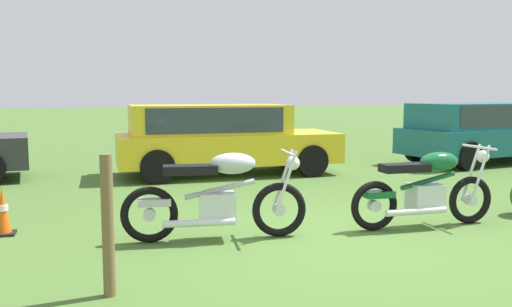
{
  "coord_description": "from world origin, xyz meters",
  "views": [
    {
      "loc": [
        -2.63,
        -5.58,
        1.66
      ],
      "look_at": [
        -0.61,
        1.21,
        0.86
      ],
      "focal_mm": 37.44,
      "sensor_mm": 36.0,
      "label": 1
    }
  ],
  "objects_px": {
    "car_teal": "(480,128)",
    "traffic_cone": "(3,212)",
    "car_yellow": "(218,134)",
    "motorcycle_green": "(426,189)",
    "motorcycle_silver": "(218,197)",
    "fence_post_wooden": "(108,226)"
  },
  "relations": [
    {
      "from": "car_teal",
      "to": "traffic_cone",
      "type": "height_order",
      "value": "car_teal"
    },
    {
      "from": "car_yellow",
      "to": "car_teal",
      "type": "height_order",
      "value": "same"
    },
    {
      "from": "car_yellow",
      "to": "traffic_cone",
      "type": "bearing_deg",
      "value": -131.3
    },
    {
      "from": "car_yellow",
      "to": "motorcycle_green",
      "type": "bearing_deg",
      "value": -72.59
    },
    {
      "from": "motorcycle_silver",
      "to": "car_teal",
      "type": "height_order",
      "value": "car_teal"
    },
    {
      "from": "motorcycle_green",
      "to": "traffic_cone",
      "type": "bearing_deg",
      "value": 168.97
    },
    {
      "from": "motorcycle_green",
      "to": "fence_post_wooden",
      "type": "height_order",
      "value": "fence_post_wooden"
    },
    {
      "from": "motorcycle_silver",
      "to": "fence_post_wooden",
      "type": "bearing_deg",
      "value": -124.14
    },
    {
      "from": "car_teal",
      "to": "traffic_cone",
      "type": "distance_m",
      "value": 10.55
    },
    {
      "from": "fence_post_wooden",
      "to": "traffic_cone",
      "type": "xyz_separation_m",
      "value": [
        -1.15,
        2.33,
        -0.32
      ]
    },
    {
      "from": "motorcycle_green",
      "to": "car_teal",
      "type": "xyz_separation_m",
      "value": [
        4.82,
        4.92,
        0.35
      ]
    },
    {
      "from": "fence_post_wooden",
      "to": "motorcycle_silver",
      "type": "bearing_deg",
      "value": 49.05
    },
    {
      "from": "traffic_cone",
      "to": "motorcycle_silver",
      "type": "bearing_deg",
      "value": -21.08
    },
    {
      "from": "car_yellow",
      "to": "car_teal",
      "type": "relative_size",
      "value": 1.01
    },
    {
      "from": "car_yellow",
      "to": "fence_post_wooden",
      "type": "distance_m",
      "value": 6.64
    },
    {
      "from": "motorcycle_green",
      "to": "motorcycle_silver",
      "type": "bearing_deg",
      "value": 177.61
    },
    {
      "from": "motorcycle_green",
      "to": "car_yellow",
      "type": "xyz_separation_m",
      "value": [
        -1.52,
        4.97,
        0.36
      ]
    },
    {
      "from": "car_teal",
      "to": "motorcycle_green",
      "type": "bearing_deg",
      "value": -142.73
    },
    {
      "from": "motorcycle_silver",
      "to": "car_yellow",
      "type": "bearing_deg",
      "value": 84.07
    },
    {
      "from": "fence_post_wooden",
      "to": "traffic_cone",
      "type": "relative_size",
      "value": 1.99
    },
    {
      "from": "motorcycle_silver",
      "to": "motorcycle_green",
      "type": "height_order",
      "value": "same"
    },
    {
      "from": "motorcycle_silver",
      "to": "fence_post_wooden",
      "type": "xyz_separation_m",
      "value": [
        -1.23,
        -1.41,
        0.09
      ]
    }
  ]
}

